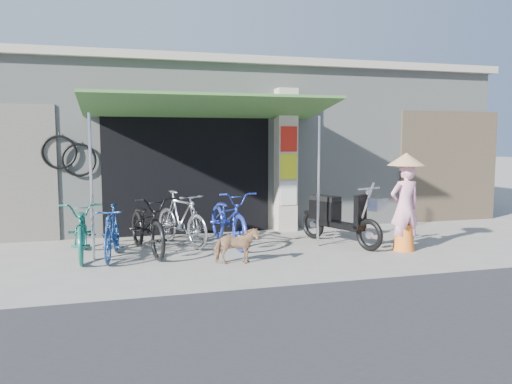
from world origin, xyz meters
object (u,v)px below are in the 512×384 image
object	(u,v)px
bike_blue	(112,232)
bike_black	(148,224)
bike_silver	(181,218)
moped	(338,217)
street_dog	(236,246)
nun	(405,202)
bike_teal	(83,229)
bike_navy	(229,217)

from	to	relation	value
bike_blue	bike_black	xyz separation A→B (m)	(0.59, 0.26, 0.07)
bike_silver	moped	xyz separation A→B (m)	(2.81, -0.67, 0.01)
street_dog	moped	distance (m)	2.38
nun	bike_black	bearing A→B (deg)	-14.69
moped	street_dog	bearing A→B (deg)	-178.38
bike_teal	street_dog	world-z (taller)	bike_teal
street_dog	moped	world-z (taller)	moped
bike_black	moped	bearing A→B (deg)	-15.62
bike_silver	nun	distance (m)	4.00
nun	moped	bearing A→B (deg)	-43.43
bike_teal	nun	world-z (taller)	nun
street_dog	nun	size ratio (longest dim) A/B	0.40
bike_silver	nun	world-z (taller)	nun
bike_silver	nun	xyz separation A→B (m)	(3.71, -1.46, 0.35)
bike_teal	street_dog	distance (m)	2.60
street_dog	nun	distance (m)	3.12
bike_navy	street_dog	bearing A→B (deg)	-104.33
street_dog	nun	world-z (taller)	nun
bike_teal	bike_navy	world-z (taller)	bike_navy
bike_black	bike_navy	distance (m)	1.51
street_dog	bike_black	bearing A→B (deg)	55.13
bike_teal	bike_navy	bearing A→B (deg)	5.29
bike_teal	bike_silver	distance (m)	1.76
bike_blue	moped	xyz separation A→B (m)	(4.03, 0.08, 0.07)
bike_silver	street_dog	size ratio (longest dim) A/B	2.43
bike_blue	moped	world-z (taller)	moped
bike_blue	street_dog	bearing A→B (deg)	-17.42
bike_teal	moped	bearing A→B (deg)	-4.14
bike_black	bike_silver	bearing A→B (deg)	24.79
moped	nun	size ratio (longest dim) A/B	1.10
bike_silver	street_dog	world-z (taller)	bike_silver
bike_navy	bike_teal	bearing A→B (deg)	-178.96
bike_black	nun	distance (m)	4.47
bike_teal	moped	xyz separation A→B (m)	(4.49, -0.16, 0.03)
bike_navy	moped	world-z (taller)	moped
street_dog	moped	xyz separation A→B (m)	(2.16, 0.96, 0.22)
bike_navy	street_dog	size ratio (longest dim) A/B	2.83
moped	nun	xyz separation A→B (m)	(0.90, -0.80, 0.34)
bike_teal	moped	world-z (taller)	moped
bike_silver	street_dog	distance (m)	1.77
bike_black	nun	world-z (taller)	nun
bike_silver	bike_teal	bearing A→B (deg)	171.82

